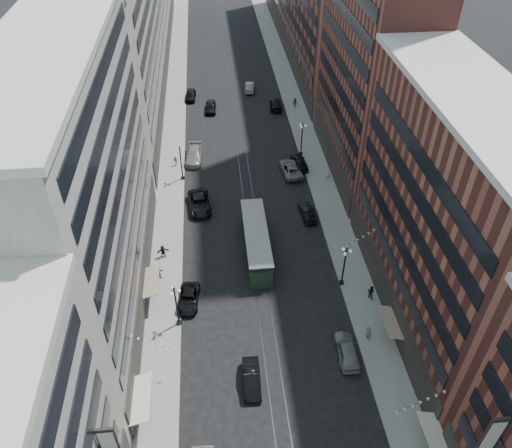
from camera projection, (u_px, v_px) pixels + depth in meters
name	position (u px, v px, depth m)	size (l,w,h in m)	color
ground	(243.00, 158.00, 77.97)	(220.00, 220.00, 0.00)	black
sidewalk_west	(174.00, 130.00, 84.74)	(4.00, 180.00, 0.15)	gray
sidewalk_east	(301.00, 124.00, 86.39)	(4.00, 180.00, 0.15)	gray
rail_west	(234.00, 127.00, 85.56)	(0.12, 180.00, 0.02)	#2D2D33
rail_east	(242.00, 127.00, 85.66)	(0.12, 180.00, 0.02)	#2D2D33
building_west_mid	(83.00, 194.00, 47.08)	(8.00, 36.00, 28.00)	#A7A394
building_west_far	(139.00, 5.00, 95.90)	(8.00, 90.00, 26.00)	#A7A394
building_east_mid	(446.00, 222.00, 47.09)	(8.00, 30.00, 24.00)	brown
building_east_tower	(377.00, 26.00, 62.75)	(8.00, 26.00, 42.00)	brown
lamppost_sw_far	(176.00, 305.00, 50.82)	(1.03, 1.14, 5.52)	black
lamppost_sw_mid	(181.00, 162.00, 71.47)	(1.03, 1.14, 5.52)	black
lamppost_se_far	(344.00, 265.00, 55.26)	(1.03, 1.14, 5.52)	black
lamppost_se_mid	(302.00, 138.00, 76.68)	(1.03, 1.14, 5.52)	black
streetcar	(256.00, 243.00, 60.35)	(2.79, 12.60, 3.49)	#223627
car_2	(189.00, 299.00, 54.68)	(2.20, 4.76, 1.32)	black
car_4	(347.00, 350.00, 49.25)	(1.99, 4.94, 1.68)	gray
car_5	(252.00, 379.00, 46.88)	(1.61, 4.62, 1.52)	black
pedestrian_2	(159.00, 273.00, 57.13)	(0.94, 0.52, 1.93)	black
pedestrian_4	(369.00, 332.00, 50.69)	(1.04, 0.47, 1.77)	#A49688
car_7	(199.00, 203.00, 67.68)	(2.80, 6.08, 1.69)	black
car_8	(194.00, 155.00, 76.96)	(2.45, 6.04, 1.75)	gray
car_9	(190.00, 95.00, 93.38)	(1.87, 4.65, 1.59)	black
car_10	(307.00, 212.00, 66.29)	(1.54, 4.42, 1.46)	black
car_11	(291.00, 169.00, 74.21)	(2.70, 5.85, 1.63)	slate
car_12	(276.00, 104.00, 90.57)	(2.13, 5.25, 1.52)	black
car_13	(211.00, 107.00, 89.64)	(1.88, 4.68, 1.59)	black
car_14	(250.00, 87.00, 96.13)	(1.63, 4.67, 1.54)	gray
pedestrian_5	(163.00, 251.00, 60.10)	(1.53, 0.44, 1.65)	black
pedestrian_6	(176.00, 161.00, 75.65)	(0.93, 0.42, 1.59)	beige
pedestrian_7	(371.00, 292.00, 54.98)	(0.85, 0.47, 1.75)	black
pedestrian_8	(328.00, 174.00, 72.62)	(0.65, 0.43, 1.78)	beige
pedestrian_9	(295.00, 103.00, 90.50)	(1.08, 0.45, 1.67)	black
car_extra_0	(299.00, 162.00, 75.65)	(1.96, 4.87, 1.66)	black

